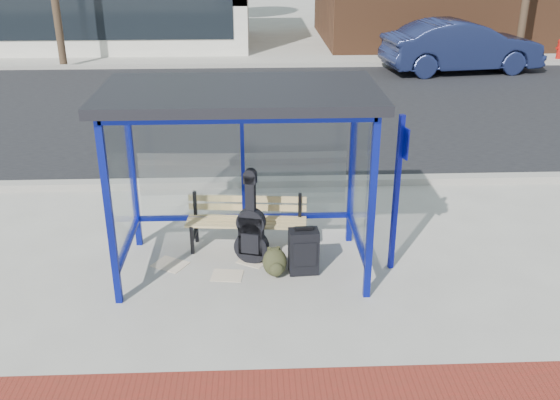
{
  "coord_description": "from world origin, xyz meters",
  "views": [
    {
      "loc": [
        0.16,
        -7.24,
        4.13
      ],
      "look_at": [
        0.48,
        0.2,
        0.89
      ],
      "focal_mm": 40.0,
      "sensor_mm": 36.0,
      "label": 1
    }
  ],
  "objects_px": {
    "suitcase": "(304,252)",
    "fire_hydrant": "(560,48)",
    "backpack": "(275,263)",
    "guitar_bag": "(251,231)",
    "parked_car": "(462,46)",
    "bench": "(247,218)"
  },
  "relations": [
    {
      "from": "bench",
      "to": "parked_car",
      "type": "relative_size",
      "value": 0.35
    },
    {
      "from": "parked_car",
      "to": "fire_hydrant",
      "type": "height_order",
      "value": "parked_car"
    },
    {
      "from": "bench",
      "to": "parked_car",
      "type": "height_order",
      "value": "parked_car"
    },
    {
      "from": "bench",
      "to": "fire_hydrant",
      "type": "height_order",
      "value": "bench"
    },
    {
      "from": "guitar_bag",
      "to": "parked_car",
      "type": "height_order",
      "value": "parked_car"
    },
    {
      "from": "guitar_bag",
      "to": "fire_hydrant",
      "type": "xyz_separation_m",
      "value": [
        10.64,
        13.89,
        -0.08
      ]
    },
    {
      "from": "backpack",
      "to": "fire_hydrant",
      "type": "distance_m",
      "value": 17.62
    },
    {
      "from": "suitcase",
      "to": "backpack",
      "type": "bearing_deg",
      "value": -175.44
    },
    {
      "from": "bench",
      "to": "suitcase",
      "type": "xyz_separation_m",
      "value": [
        0.74,
        -0.76,
        -0.14
      ]
    },
    {
      "from": "guitar_bag",
      "to": "backpack",
      "type": "height_order",
      "value": "guitar_bag"
    },
    {
      "from": "suitcase",
      "to": "fire_hydrant",
      "type": "height_order",
      "value": "fire_hydrant"
    },
    {
      "from": "suitcase",
      "to": "fire_hydrant",
      "type": "relative_size",
      "value": 0.96
    },
    {
      "from": "parked_car",
      "to": "fire_hydrant",
      "type": "relative_size",
      "value": 6.99
    },
    {
      "from": "bench",
      "to": "parked_car",
      "type": "xyz_separation_m",
      "value": [
        6.6,
        11.49,
        0.35
      ]
    },
    {
      "from": "bench",
      "to": "backpack",
      "type": "relative_size",
      "value": 4.45
    },
    {
      "from": "fire_hydrant",
      "to": "backpack",
      "type": "bearing_deg",
      "value": -125.92
    },
    {
      "from": "suitcase",
      "to": "backpack",
      "type": "distance_m",
      "value": 0.4
    },
    {
      "from": "parked_car",
      "to": "fire_hydrant",
      "type": "xyz_separation_m",
      "value": [
        4.1,
        1.97,
        -0.42
      ]
    },
    {
      "from": "backpack",
      "to": "parked_car",
      "type": "relative_size",
      "value": 0.08
    },
    {
      "from": "bench",
      "to": "backpack",
      "type": "height_order",
      "value": "bench"
    },
    {
      "from": "suitcase",
      "to": "parked_car",
      "type": "xyz_separation_m",
      "value": [
        5.87,
        12.24,
        0.49
      ]
    },
    {
      "from": "guitar_bag",
      "to": "parked_car",
      "type": "bearing_deg",
      "value": 76.37
    }
  ]
}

